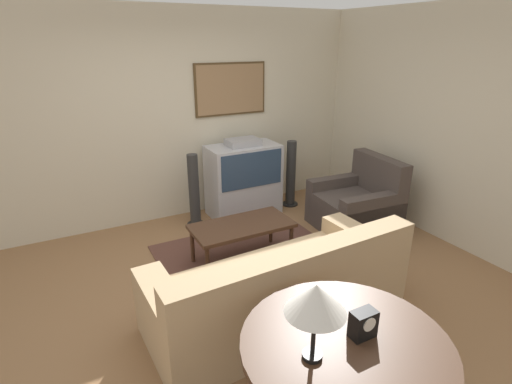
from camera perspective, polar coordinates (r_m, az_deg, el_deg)
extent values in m
plane|color=#8E6642|center=(4.01, -1.10, -14.11)|extent=(12.00, 12.00, 0.00)
cube|color=beige|center=(5.35, -11.78, 10.34)|extent=(12.00, 0.06, 2.70)
cube|color=#4C381E|center=(5.54, -3.65, 14.46)|extent=(1.02, 0.03, 0.69)
cube|color=#93704C|center=(5.52, -3.57, 14.44)|extent=(0.97, 0.01, 0.64)
cube|color=beige|center=(5.13, 26.29, 8.16)|extent=(0.06, 12.00, 2.70)
cube|color=brown|center=(4.57, -1.00, -9.15)|extent=(1.92, 1.52, 0.01)
cube|color=#B7B7BC|center=(5.58, -1.78, -0.88)|extent=(0.97, 0.52, 0.44)
cube|color=#B7B7BC|center=(5.42, -1.84, 3.91)|extent=(0.97, 0.52, 0.54)
cube|color=#2D425B|center=(5.20, -0.55, 3.16)|extent=(0.87, 0.01, 0.47)
cube|color=#9E9EA3|center=(5.34, -1.88, 7.13)|extent=(0.43, 0.29, 0.09)
cube|color=tan|center=(3.59, 2.87, -14.65)|extent=(2.23, 1.01, 0.43)
cube|color=tan|center=(3.12, 6.59, -11.57)|extent=(2.20, 0.31, 0.40)
cube|color=tan|center=(4.08, 14.62, -9.23)|extent=(0.28, 0.93, 0.59)
cube|color=tan|center=(3.21, -12.67, -18.32)|extent=(0.28, 0.93, 0.59)
cube|color=#877154|center=(3.50, 11.85, -8.62)|extent=(0.36, 0.13, 0.34)
cube|color=#877154|center=(3.00, -2.79, -13.54)|extent=(0.36, 0.13, 0.34)
cube|color=#473D38|center=(5.29, 13.71, -2.78)|extent=(0.97, 0.98, 0.45)
cube|color=#473D38|center=(5.34, 17.22, 2.40)|extent=(0.25, 0.92, 0.47)
cube|color=#473D38|center=(5.54, 11.48, -0.70)|extent=(0.91, 0.23, 0.59)
cube|color=#473D38|center=(4.99, 16.32, -3.61)|extent=(0.91, 0.23, 0.59)
cube|color=#472D1E|center=(4.29, -2.04, -4.85)|extent=(1.08, 0.54, 0.04)
cylinder|color=#472D1E|center=(4.05, -6.92, -10.35)|extent=(0.04, 0.04, 0.41)
cylinder|color=#472D1E|center=(4.44, 5.03, -7.27)|extent=(0.04, 0.04, 0.41)
cylinder|color=#472D1E|center=(4.42, -9.07, -7.62)|extent=(0.04, 0.04, 0.41)
cylinder|color=#472D1E|center=(4.78, 2.12, -5.04)|extent=(0.04, 0.04, 0.41)
cylinder|color=#472D1E|center=(2.44, 12.69, -20.49)|extent=(1.19, 1.19, 0.04)
cube|color=#472D1E|center=(2.48, 12.57, -21.57)|extent=(1.01, 0.48, 0.08)
cylinder|color=#472D1E|center=(2.94, 17.98, -22.08)|extent=(0.05, 0.05, 0.69)
cylinder|color=black|center=(2.30, 8.03, -22.09)|extent=(0.11, 0.11, 0.02)
cylinder|color=black|center=(2.16, 8.33, -18.02)|extent=(0.02, 0.02, 0.39)
cone|color=silver|center=(2.07, 8.55, -14.82)|extent=(0.32, 0.32, 0.16)
cube|color=black|center=(2.43, 15.05, -17.75)|extent=(0.15, 0.09, 0.17)
cylinder|color=white|center=(2.39, 15.93, -17.77)|extent=(0.08, 0.01, 0.08)
cylinder|color=black|center=(5.36, -8.56, -4.54)|extent=(0.23, 0.23, 0.02)
cylinder|color=#2D2D2D|center=(5.18, -8.84, 0.17)|extent=(0.14, 0.14, 0.96)
cylinder|color=black|center=(5.95, 4.86, -1.69)|extent=(0.23, 0.23, 0.02)
cylinder|color=#2D2D2D|center=(5.79, 5.00, 2.62)|extent=(0.14, 0.14, 0.96)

